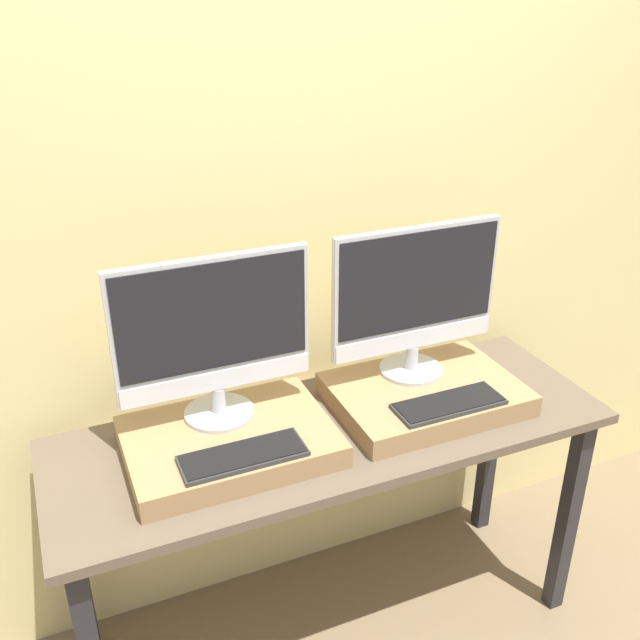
{
  "coord_description": "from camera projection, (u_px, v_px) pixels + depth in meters",
  "views": [
    {
      "loc": [
        -0.71,
        -1.27,
        1.97
      ],
      "look_at": [
        0.0,
        0.37,
        1.1
      ],
      "focal_mm": 40.0,
      "sensor_mm": 36.0,
      "label": 1
    }
  ],
  "objects": [
    {
      "name": "keyboard_left",
      "position": [
        243.0,
        455.0,
        1.8
      ],
      "size": [
        0.32,
        0.12,
        0.01
      ],
      "color": "#2D2D2D",
      "rests_on": "wooden_riser_left"
    },
    {
      "name": "wall_back",
      "position": [
        286.0,
        225.0,
        2.11
      ],
      "size": [
        8.0,
        0.04,
        2.6
      ],
      "color": "#DBC684",
      "rests_on": "ground_plane"
    },
    {
      "name": "workbench",
      "position": [
        333.0,
        456.0,
        2.09
      ],
      "size": [
        1.61,
        0.55,
        0.8
      ],
      "color": "brown",
      "rests_on": "ground_plane"
    },
    {
      "name": "monitor_left",
      "position": [
        214.0,
        334.0,
        1.87
      ],
      "size": [
        0.53,
        0.19,
        0.47
      ],
      "color": "#B2B2B7",
      "rests_on": "wooden_riser_left"
    },
    {
      "name": "wooden_riser_left",
      "position": [
        229.0,
        442.0,
        1.93
      ],
      "size": [
        0.55,
        0.39,
        0.07
      ],
      "color": "#99754C",
      "rests_on": "workbench"
    },
    {
      "name": "keyboard_right",
      "position": [
        449.0,
        404.0,
        2.02
      ],
      "size": [
        0.32,
        0.12,
        0.01
      ],
      "color": "#2D2D2D",
      "rests_on": "wooden_riser_right"
    },
    {
      "name": "wooden_riser_right",
      "position": [
        425.0,
        394.0,
        2.14
      ],
      "size": [
        0.55,
        0.39,
        0.07
      ],
      "color": "#99754C",
      "rests_on": "workbench"
    },
    {
      "name": "monitor_right",
      "position": [
        416.0,
        296.0,
        2.09
      ],
      "size": [
        0.53,
        0.19,
        0.47
      ],
      "color": "#B2B2B7",
      "rests_on": "wooden_riser_right"
    }
  ]
}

